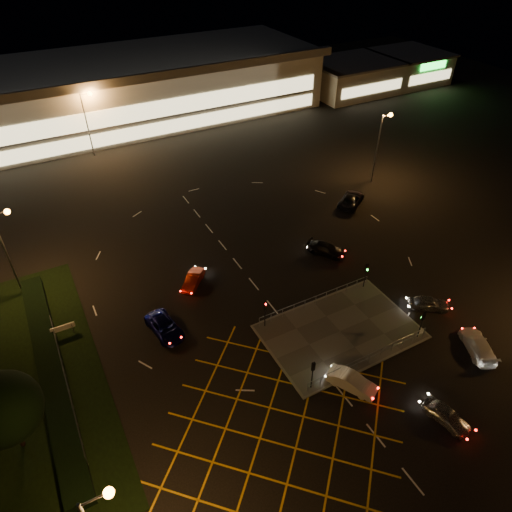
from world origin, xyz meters
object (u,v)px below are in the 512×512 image
car_queue_white (352,382)px  car_left_blue (165,327)px  signal_sw (313,370)px  car_approach_white (478,345)px  car_near_silver (447,416)px  car_far_dkgrey (326,249)px  signal_ne (366,270)px  car_right_silver (429,303)px  car_circ_red (193,280)px  car_east_grey (351,199)px  signal_se (423,320)px  signal_nw (265,309)px

car_queue_white → car_left_blue: size_ratio=0.87×
signal_sw → car_approach_white: signal_sw is taller
car_near_silver → car_far_dkgrey: size_ratio=0.85×
car_queue_white → signal_ne: bearing=17.5°
car_right_silver → car_circ_red: size_ratio=1.03×
car_left_blue → car_far_dkgrey: 20.82m
car_left_blue → car_circ_red: size_ratio=1.26×
car_far_dkgrey → car_east_grey: bearing=2.8°
signal_ne → car_queue_white: size_ratio=0.75×
car_approach_white → car_right_silver: bearing=-66.3°
signal_sw → car_circ_red: 17.50m
car_circ_red → car_east_grey: 25.56m
car_circ_red → car_east_grey: (25.02, 5.27, 0.11)m
signal_se → car_far_dkgrey: signal_se is taller
signal_sw → car_right_silver: bearing=-171.2°
signal_nw → car_circ_red: signal_nw is taller
signal_se → car_left_blue: size_ratio=0.65×
car_left_blue → car_far_dkgrey: size_ratio=1.08×
car_left_blue → car_far_dkgrey: (20.62, 2.88, -0.02)m
car_near_silver → car_left_blue: size_ratio=0.79×
car_queue_white → car_approach_white: size_ratio=0.88×
car_circ_red → car_queue_white: bearing=-27.1°
car_right_silver → car_east_grey: size_ratio=0.74×
signal_se → signal_ne: 7.99m
car_queue_white → car_approach_white: 12.76m
signal_nw → car_circ_red: bearing=112.4°
signal_nw → car_far_dkgrey: size_ratio=0.70×
car_queue_white → car_east_grey: (18.26, 23.79, 0.05)m
signal_se → signal_ne: bearing=-90.0°
signal_ne → signal_se: bearing=-90.0°
car_circ_red → car_approach_white: 28.36m
car_near_silver → signal_ne: bearing=64.1°
car_queue_white → car_circ_red: (-6.76, 18.52, -0.06)m
signal_se → car_circ_red: signal_se is taller
car_left_blue → car_approach_white: car_approach_white is taller
signal_ne → car_far_dkgrey: (-0.06, 6.79, -1.71)m
signal_se → car_queue_white: signal_se is taller
signal_ne → car_approach_white: signal_ne is taller
car_approach_white → car_near_silver: bearing=50.8°
signal_ne → car_east_grey: signal_ne is taller
signal_se → car_east_grey: 24.20m
signal_ne → car_circ_red: bearing=150.1°
car_left_blue → car_right_silver: 26.20m
car_queue_white → car_east_grey: car_east_grey is taller
signal_ne → car_queue_white: bearing=-133.3°
signal_se → car_left_blue: 23.92m
signal_se → car_right_silver: 4.79m
car_far_dkgrey → car_left_blue: bearing=152.1°
signal_ne → car_circ_red: 18.20m
car_right_silver → car_approach_white: 6.19m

